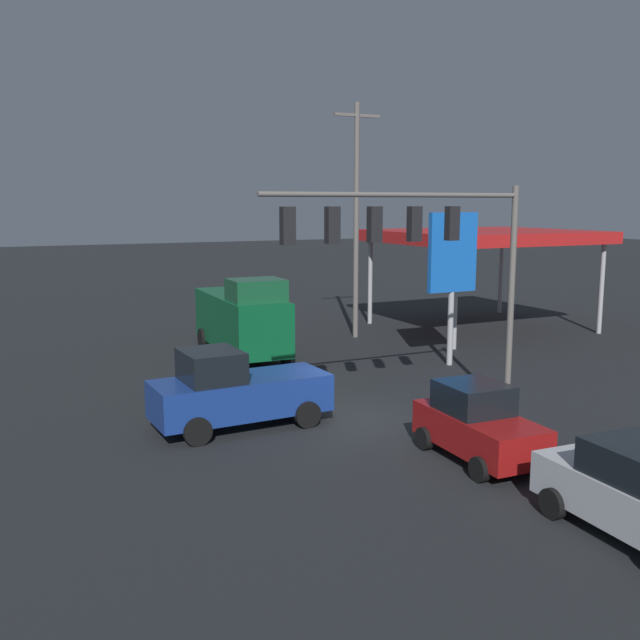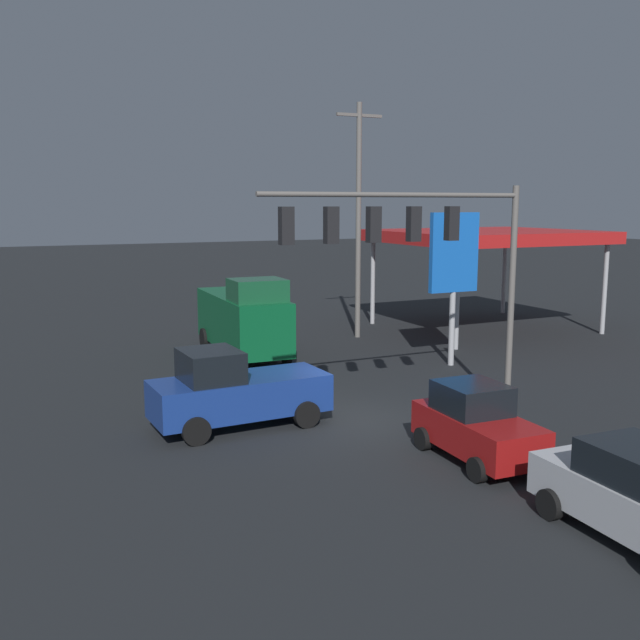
% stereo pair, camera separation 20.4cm
% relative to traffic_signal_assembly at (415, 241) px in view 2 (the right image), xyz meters
% --- Properties ---
extents(ground_plane, '(200.00, 200.00, 0.00)m').
position_rel_traffic_signal_assembly_xyz_m(ground_plane, '(1.44, -1.35, -5.48)').
color(ground_plane, black).
extents(traffic_signal_assembly, '(8.53, 0.43, 7.10)m').
position_rel_traffic_signal_assembly_xyz_m(traffic_signal_assembly, '(0.00, 0.00, 0.00)').
color(traffic_signal_assembly, slate).
rests_on(traffic_signal_assembly, ground).
extents(utility_pole, '(2.40, 0.26, 11.28)m').
position_rel_traffic_signal_assembly_xyz_m(utility_pole, '(-5.27, -13.23, 0.45)').
color(utility_pole, slate).
rests_on(utility_pole, ground).
extents(gas_station_canopy, '(10.25, 8.96, 5.17)m').
position_rel_traffic_signal_assembly_xyz_m(gas_station_canopy, '(-12.44, -12.57, -0.66)').
color(gas_station_canopy, red).
rests_on(gas_station_canopy, ground).
extents(price_sign, '(2.21, 0.27, 6.21)m').
position_rel_traffic_signal_assembly_xyz_m(price_sign, '(-5.81, -6.12, -1.12)').
color(price_sign, '#B7B7BC').
rests_on(price_sign, ground).
extents(sedan_waiting, '(2.21, 4.47, 1.93)m').
position_rel_traffic_signal_assembly_xyz_m(sedan_waiting, '(0.01, 8.22, -4.53)').
color(sedan_waiting, silver).
rests_on(sedan_waiting, ground).
extents(hatchback_crossing, '(2.07, 3.86, 1.97)m').
position_rel_traffic_signal_assembly_xyz_m(hatchback_crossing, '(0.07, 3.19, -4.54)').
color(hatchback_crossing, maroon).
rests_on(hatchback_crossing, ground).
extents(pickup_parked, '(5.27, 2.42, 2.40)m').
position_rel_traffic_signal_assembly_xyz_m(pickup_parked, '(4.83, -2.03, -4.37)').
color(pickup_parked, navy).
rests_on(pickup_parked, ground).
extents(delivery_truck, '(2.76, 6.88, 3.58)m').
position_rel_traffic_signal_assembly_xyz_m(delivery_truck, '(1.37, -11.14, -3.79)').
color(delivery_truck, '#0C592D').
rests_on(delivery_truck, ground).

